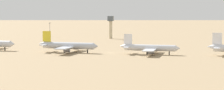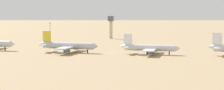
# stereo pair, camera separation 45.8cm
# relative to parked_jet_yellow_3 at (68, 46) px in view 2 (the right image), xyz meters

# --- Properties ---
(ground) EXTENTS (4000.00, 4000.00, 0.00)m
(ground) POSITION_rel_parked_jet_yellow_3_xyz_m (28.14, 4.92, -4.62)
(ground) COLOR #9E8460
(ridge_far_west) EXTENTS (321.44, 209.54, 73.05)m
(ridge_far_west) POSITION_rel_parked_jet_yellow_3_xyz_m (-452.79, 1142.47, 31.90)
(ridge_far_west) COLOR gray
(ridge_far_west) RESTS_ON ground
(ridge_west) EXTENTS (363.99, 285.40, 107.48)m
(ridge_west) POSITION_rel_parked_jet_yellow_3_xyz_m (10.50, 1162.81, 49.11)
(ridge_west) COLOR slate
(ridge_west) RESTS_ON ground
(parked_jet_yellow_3) EXTENTS (42.69, 35.88, 14.11)m
(parked_jet_yellow_3) POSITION_rel_parked_jet_yellow_3_xyz_m (0.00, 0.00, 0.00)
(parked_jet_yellow_3) COLOR silver
(parked_jet_yellow_3) RESTS_ON ground
(parked_jet_white_4) EXTENTS (39.09, 32.74, 12.94)m
(parked_jet_white_4) POSITION_rel_parked_jet_yellow_3_xyz_m (54.53, 0.88, -0.38)
(parked_jet_white_4) COLOR silver
(parked_jet_white_4) RESTS_ON ground
(control_tower) EXTENTS (5.20, 5.20, 21.98)m
(control_tower) POSITION_rel_parked_jet_yellow_3_xyz_m (0.49, 126.60, 8.64)
(control_tower) COLOR #C6B793
(control_tower) RESTS_ON ground
(light_pole_mid) EXTENTS (1.80, 0.50, 14.47)m
(light_pole_mid) POSITION_rel_parked_jet_yellow_3_xyz_m (-67.16, 138.63, 3.80)
(light_pole_mid) COLOR #59595E
(light_pole_mid) RESTS_ON ground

